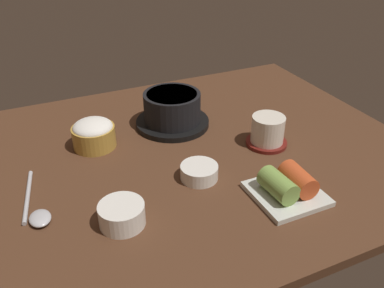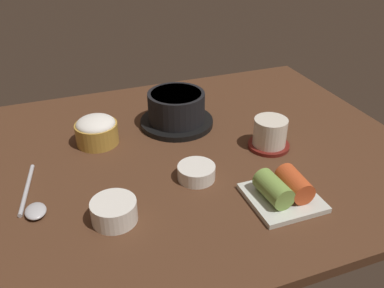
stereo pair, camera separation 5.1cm
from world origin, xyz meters
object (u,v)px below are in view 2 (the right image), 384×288
rice_bowl (96,130)px  tea_cup_with_saucer (270,134)px  side_bowl_near (114,211)px  spoon (33,204)px  banchan_cup_center (198,171)px  kimchi_plate (283,191)px  stone_pot (176,110)px

rice_bowl → tea_cup_with_saucer: (34.59, -14.92, 0.08)cm
side_bowl_near → spoon: 15.53cm
banchan_cup_center → kimchi_plate: (11.70, -11.69, 0.60)cm
kimchi_plate → side_bowl_near: kimchi_plate is taller
rice_bowl → stone_pot: bearing=5.9°
kimchi_plate → spoon: kimchi_plate is taller
rice_bowl → side_bowl_near: size_ratio=1.20×
stone_pot → tea_cup_with_saucer: size_ratio=1.92×
tea_cup_with_saucer → kimchi_plate: bearing=-112.1°
stone_pot → kimchi_plate: stone_pot is taller
stone_pot → banchan_cup_center: stone_pot is taller
spoon → side_bowl_near: bearing=-33.9°
tea_cup_with_saucer → banchan_cup_center: bearing=-164.0°
stone_pot → side_bowl_near: stone_pot is taller
banchan_cup_center → tea_cup_with_saucer: bearing=16.0°
stone_pot → spoon: size_ratio=0.99×
tea_cup_with_saucer → side_bowl_near: (-36.20, -11.74, -1.26)cm
kimchi_plate → spoon: (-42.11, 13.92, -1.50)cm
rice_bowl → kimchi_plate: rice_bowl is taller
tea_cup_with_saucer → banchan_cup_center: size_ratio=1.23×
kimchi_plate → side_bowl_near: 29.75cm
tea_cup_with_saucer → spoon: size_ratio=0.51×
banchan_cup_center → spoon: (-30.41, 2.23, -0.90)cm
stone_pot → tea_cup_with_saucer: 22.91cm
tea_cup_with_saucer → side_bowl_near: 38.08cm
rice_bowl → spoon: (-14.45, -18.05, -2.61)cm
tea_cup_with_saucer → side_bowl_near: tea_cup_with_saucer is taller
stone_pot → spoon: bearing=-149.2°
tea_cup_with_saucer → kimchi_plate: (-6.93, -17.04, -1.18)cm
rice_bowl → banchan_cup_center: (15.97, -20.27, -1.70)cm
tea_cup_with_saucer → kimchi_plate: 18.43cm
banchan_cup_center → stone_pot: bearing=81.9°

